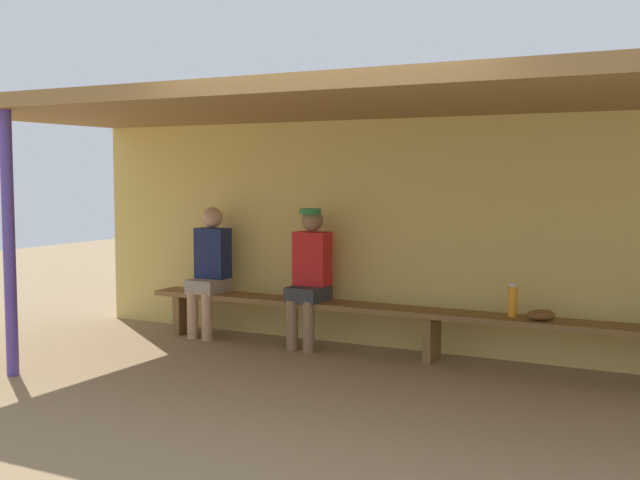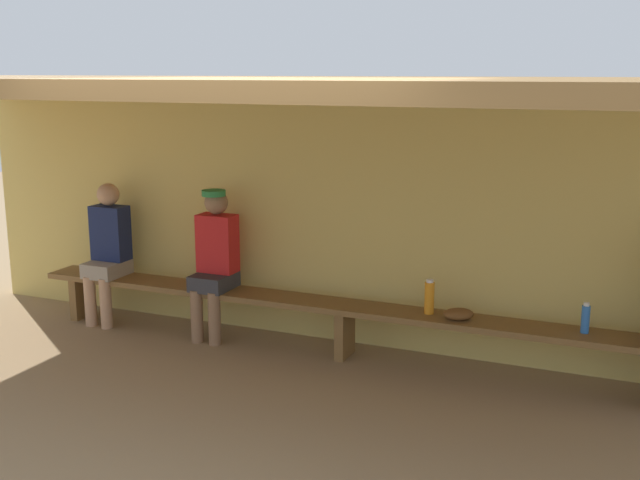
# 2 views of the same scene
# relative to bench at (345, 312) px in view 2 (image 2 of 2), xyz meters

# --- Properties ---
(ground_plane) EXTENTS (24.00, 24.00, 0.00)m
(ground_plane) POSITION_rel_bench_xyz_m (0.00, -1.55, -0.39)
(ground_plane) COLOR #937754
(back_wall) EXTENTS (8.00, 0.20, 2.20)m
(back_wall) POSITION_rel_bench_xyz_m (0.00, 0.45, 0.71)
(back_wall) COLOR #D8BC60
(back_wall) RESTS_ON ground
(dugout_roof) EXTENTS (8.00, 2.80, 0.12)m
(dugout_roof) POSITION_rel_bench_xyz_m (0.00, -0.85, 1.87)
(dugout_roof) COLOR olive
(dugout_roof) RESTS_ON back_wall
(bench) EXTENTS (6.00, 0.36, 0.46)m
(bench) POSITION_rel_bench_xyz_m (0.00, 0.00, 0.00)
(bench) COLOR brown
(bench) RESTS_ON ground
(player_in_white) EXTENTS (0.34, 0.42, 1.34)m
(player_in_white) POSITION_rel_bench_xyz_m (-2.42, 0.00, 0.34)
(player_in_white) COLOR gray
(player_in_white) RESTS_ON ground
(player_shirtless_tan) EXTENTS (0.34, 0.42, 1.34)m
(player_shirtless_tan) POSITION_rel_bench_xyz_m (-1.25, 0.00, 0.36)
(player_shirtless_tan) COLOR #333338
(player_shirtless_tan) RESTS_ON ground
(water_bottle_orange) EXTENTS (0.06, 0.06, 0.23)m
(water_bottle_orange) POSITION_rel_bench_xyz_m (1.90, 0.02, 0.18)
(water_bottle_orange) COLOR blue
(water_bottle_orange) RESTS_ON bench
(water_bottle_green) EXTENTS (0.08, 0.08, 0.28)m
(water_bottle_green) POSITION_rel_bench_xyz_m (0.71, 0.03, 0.21)
(water_bottle_green) COLOR orange
(water_bottle_green) RESTS_ON bench
(baseball_glove_dark_brown) EXTENTS (0.29, 0.26, 0.09)m
(baseball_glove_dark_brown) POSITION_rel_bench_xyz_m (0.97, -0.03, 0.12)
(baseball_glove_dark_brown) COLOR brown
(baseball_glove_dark_brown) RESTS_ON bench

